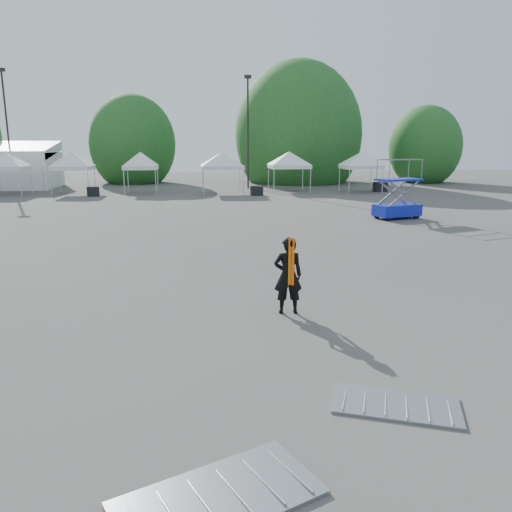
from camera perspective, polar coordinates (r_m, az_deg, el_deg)
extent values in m
plane|color=#474442|center=(14.07, 0.86, -3.74)|extent=(120.00, 120.00, 0.00)
cylinder|color=black|center=(50.05, -26.51, 12.60)|extent=(0.16, 0.16, 10.00)
cube|color=black|center=(50.42, -27.12, 18.43)|extent=(0.60, 0.25, 0.30)
cylinder|color=black|center=(45.63, -0.92, 13.69)|extent=(0.16, 0.16, 9.50)
cube|color=black|center=(45.98, -0.95, 19.81)|extent=(0.60, 0.25, 0.30)
cylinder|color=#382314|center=(53.80, -13.74, 9.34)|extent=(0.36, 0.36, 2.27)
ellipsoid|color=#1C551E|center=(53.72, -13.90, 12.32)|extent=(4.16, 4.16, 4.78)
cylinder|color=#382314|center=(53.54, 4.77, 9.92)|extent=(0.36, 0.36, 2.80)
ellipsoid|color=#1C551E|center=(53.49, 4.84, 13.62)|extent=(5.12, 5.12, 5.89)
cylinder|color=#382314|center=(55.81, 18.55, 9.07)|extent=(0.36, 0.36, 2.10)
ellipsoid|color=#1C551E|center=(55.73, 18.74, 11.72)|extent=(3.84, 3.84, 4.42)
cylinder|color=silver|center=(42.91, -25.32, 7.54)|extent=(0.06, 0.06, 2.00)
cylinder|color=silver|center=(45.52, -24.26, 7.87)|extent=(0.06, 0.06, 2.00)
cube|color=white|center=(44.59, -26.61, 8.96)|extent=(2.95, 2.95, 0.30)
pyramid|color=white|center=(44.55, -26.77, 10.56)|extent=(4.18, 4.18, 1.10)
cylinder|color=silver|center=(42.25, -22.41, 7.73)|extent=(0.06, 0.06, 2.00)
cylinder|color=silver|center=(41.60, -18.62, 7.96)|extent=(0.06, 0.06, 2.00)
cylinder|color=silver|center=(44.98, -21.48, 8.06)|extent=(0.06, 0.06, 2.00)
cylinder|color=silver|center=(44.37, -17.91, 8.27)|extent=(0.06, 0.06, 2.00)
cube|color=white|center=(43.22, -20.22, 9.44)|extent=(3.02, 3.02, 0.30)
pyramid|color=white|center=(43.18, -20.34, 11.09)|extent=(4.28, 4.28, 1.10)
cylinder|color=silver|center=(41.20, -14.84, 8.16)|extent=(0.06, 0.06, 2.00)
cylinder|color=silver|center=(40.95, -11.38, 8.31)|extent=(0.06, 0.06, 2.00)
cylinder|color=silver|center=(43.65, -14.42, 8.42)|extent=(0.06, 0.06, 2.00)
cylinder|color=silver|center=(43.40, -11.15, 8.55)|extent=(0.06, 0.06, 2.00)
cube|color=white|center=(42.22, -13.02, 9.83)|extent=(2.67, 2.67, 0.30)
pyramid|color=white|center=(42.18, -13.11, 11.52)|extent=(3.78, 3.78, 1.10)
cylinder|color=silver|center=(39.49, -6.03, 8.33)|extent=(0.06, 0.06, 2.00)
cylinder|color=silver|center=(39.67, -1.44, 8.41)|extent=(0.06, 0.06, 2.00)
cylinder|color=silver|center=(42.62, -6.11, 8.65)|extent=(0.06, 0.06, 2.00)
cylinder|color=silver|center=(42.79, -1.86, 8.73)|extent=(0.06, 0.06, 2.00)
cube|color=white|center=(41.05, -3.88, 10.04)|extent=(3.34, 3.34, 0.30)
pyramid|color=white|center=(41.01, -3.91, 11.79)|extent=(4.72, 4.72, 1.10)
cylinder|color=silver|center=(41.28, 2.07, 8.58)|extent=(0.06, 0.06, 2.00)
cylinder|color=silver|center=(41.87, 6.25, 8.57)|extent=(0.06, 0.06, 2.00)
cylinder|color=silver|center=(44.30, 1.44, 8.87)|extent=(0.06, 0.06, 2.00)
cylinder|color=silver|center=(44.85, 5.35, 8.86)|extent=(0.06, 0.06, 2.00)
cube|color=white|center=(42.98, 3.80, 10.17)|extent=(3.26, 3.26, 0.30)
pyramid|color=white|center=(42.95, 3.82, 11.83)|extent=(4.61, 4.61, 1.10)
cylinder|color=silver|center=(41.18, 10.61, 8.36)|extent=(0.06, 0.06, 2.00)
cylinder|color=silver|center=(42.10, 14.27, 8.28)|extent=(0.06, 0.06, 2.00)
cylinder|color=silver|center=(43.84, 9.51, 8.66)|extent=(0.06, 0.06, 2.00)
cylinder|color=silver|center=(44.71, 12.98, 8.59)|extent=(0.06, 0.06, 2.00)
cube|color=white|center=(42.87, 11.91, 9.92)|extent=(2.99, 2.99, 0.30)
pyramid|color=white|center=(42.83, 11.99, 11.59)|extent=(4.23, 4.23, 1.10)
imported|color=black|center=(11.86, 3.67, -2.24)|extent=(0.70, 0.48, 1.86)
cube|color=#FF6405|center=(11.59, 3.87, -0.70)|extent=(0.15, 0.02, 1.12)
cube|color=#0E0EB9|center=(28.22, 15.80, 5.07)|extent=(2.71, 1.90, 0.61)
cube|color=#0E0EB9|center=(28.06, 16.01, 8.39)|extent=(2.60, 1.82, 0.10)
cylinder|color=black|center=(27.28, 14.96, 4.29)|extent=(0.40, 0.26, 0.37)
cylinder|color=black|center=(28.47, 17.86, 4.44)|extent=(0.40, 0.26, 0.37)
cylinder|color=black|center=(28.08, 13.65, 4.59)|extent=(0.40, 0.26, 0.37)
cylinder|color=black|center=(29.24, 16.53, 4.73)|extent=(0.40, 0.26, 0.37)
cube|color=#97999E|center=(6.36, -4.32, -25.88)|extent=(2.61, 2.02, 0.05)
cube|color=#97999E|center=(8.38, 15.71, -16.05)|extent=(2.14, 1.60, 0.04)
cube|color=black|center=(40.85, -18.12, 7.01)|extent=(1.06, 0.90, 0.71)
cube|color=black|center=(39.48, 0.08, 7.46)|extent=(0.95, 0.76, 0.72)
cube|color=black|center=(43.92, 14.02, 7.68)|extent=(1.09, 0.89, 0.80)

